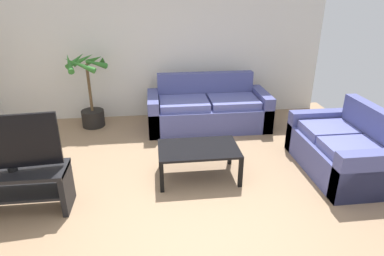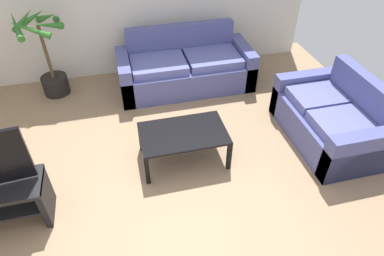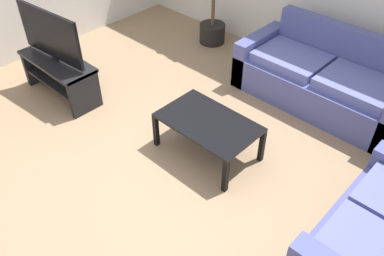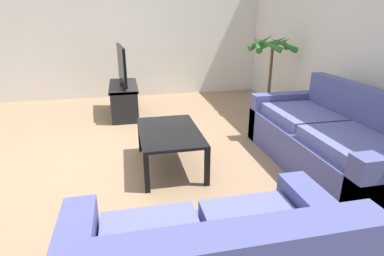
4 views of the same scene
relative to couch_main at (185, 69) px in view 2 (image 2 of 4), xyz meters
The scene contains 5 objects.
ground_plane 2.42m from the couch_main, 108.04° to the right, with size 6.60×6.60×0.00m, color #937556.
couch_main is the anchor object (origin of this frame).
couch_loveseat 2.32m from the couch_main, 48.52° to the right, with size 0.90×1.51×0.90m.
coffee_table 1.72m from the couch_main, 103.54° to the right, with size 1.03×0.64×0.43m.
potted_palm 2.07m from the couch_main, behind, with size 0.75×0.69×1.31m.
Camera 2 is at (-0.28, -2.34, 2.98)m, focal length 31.36 mm.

